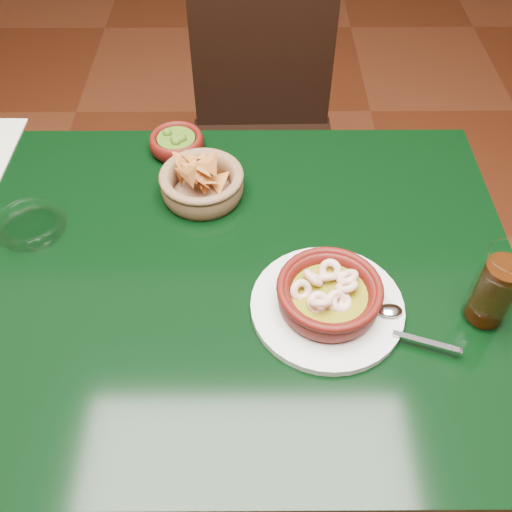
{
  "coord_description": "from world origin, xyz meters",
  "views": [
    {
      "loc": [
        0.14,
        -0.63,
        1.51
      ],
      "look_at": [
        0.14,
        -0.02,
        0.81
      ],
      "focal_mm": 40.0,
      "sensor_mm": 36.0,
      "label": 1
    }
  ],
  "objects_px": {
    "dining_table": "(181,304)",
    "chip_basket": "(202,183)",
    "dining_chair": "(263,138)",
    "cola_drink": "(497,288)",
    "shrimp_plate": "(329,298)"
  },
  "relations": [
    {
      "from": "shrimp_plate",
      "to": "dining_table",
      "type": "bearing_deg",
      "value": 161.89
    },
    {
      "from": "dining_table",
      "to": "dining_chair",
      "type": "bearing_deg",
      "value": 76.9
    },
    {
      "from": "chip_basket",
      "to": "cola_drink",
      "type": "height_order",
      "value": "cola_drink"
    },
    {
      "from": "dining_table",
      "to": "dining_chair",
      "type": "xyz_separation_m",
      "value": [
        0.16,
        0.71,
        -0.16
      ]
    },
    {
      "from": "dining_table",
      "to": "chip_basket",
      "type": "xyz_separation_m",
      "value": [
        0.04,
        0.19,
        0.13
      ]
    },
    {
      "from": "shrimp_plate",
      "to": "cola_drink",
      "type": "bearing_deg",
      "value": -3.41
    },
    {
      "from": "dining_chair",
      "to": "dining_table",
      "type": "bearing_deg",
      "value": -103.1
    },
    {
      "from": "shrimp_plate",
      "to": "chip_basket",
      "type": "xyz_separation_m",
      "value": [
        -0.22,
        0.28,
        -0.0
      ]
    },
    {
      "from": "shrimp_plate",
      "to": "chip_basket",
      "type": "relative_size",
      "value": 1.67
    },
    {
      "from": "dining_table",
      "to": "dining_chair",
      "type": "relative_size",
      "value": 1.33
    },
    {
      "from": "dining_chair",
      "to": "shrimp_plate",
      "type": "height_order",
      "value": "dining_chair"
    },
    {
      "from": "dining_chair",
      "to": "cola_drink",
      "type": "height_order",
      "value": "cola_drink"
    },
    {
      "from": "chip_basket",
      "to": "dining_chair",
      "type": "bearing_deg",
      "value": 76.07
    },
    {
      "from": "dining_chair",
      "to": "chip_basket",
      "type": "distance_m",
      "value": 0.6
    },
    {
      "from": "chip_basket",
      "to": "dining_table",
      "type": "bearing_deg",
      "value": -100.86
    }
  ]
}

